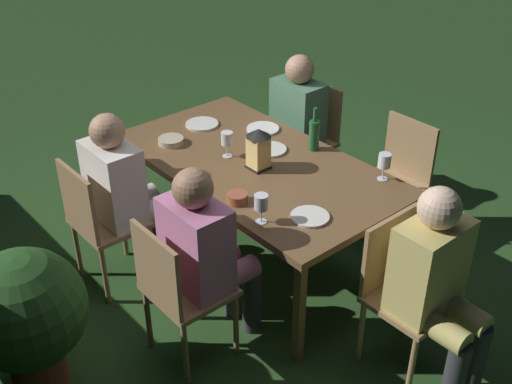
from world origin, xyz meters
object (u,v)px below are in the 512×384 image
(chair_side_right_b, at_px, (99,220))
(plate_c, at_px, (269,149))
(dining_table, at_px, (256,169))
(wine_glass_c, at_px, (227,140))
(wine_glass_a, at_px, (261,203))
(bowl_olives, at_px, (237,198))
(chair_side_right_a, at_px, (178,288))
(wine_glass_b, at_px, (384,162))
(person_in_cream, at_px, (124,188))
(potted_plant_corner, at_px, (26,314))
(plate_b, at_px, (263,129))
(green_bottle_on_table, at_px, (314,134))
(plate_a, at_px, (202,124))
(person_in_pink, at_px, (207,250))
(bowl_bread, at_px, (171,141))
(chair_head_near, at_px, (403,287))
(chair_side_left_b, at_px, (309,134))
(lantern_centerpiece, at_px, (258,147))
(person_in_green, at_px, (291,124))
(chair_side_left_a, at_px, (396,176))
(person_in_mustard, at_px, (438,282))
(plate_d, at_px, (310,217))

(chair_side_right_b, relative_size, plate_c, 3.93)
(dining_table, relative_size, wine_glass_c, 11.12)
(wine_glass_a, distance_m, bowl_olives, 0.25)
(chair_side_right_b, bearing_deg, bowl_olives, -144.19)
(chair_side_right_a, distance_m, wine_glass_b, 1.41)
(person_in_cream, relative_size, potted_plant_corner, 1.38)
(plate_b, bearing_deg, dining_table, 133.49)
(dining_table, bearing_deg, bowl_olives, 126.93)
(green_bottle_on_table, height_order, plate_a, green_bottle_on_table)
(chair_side_right_b, height_order, green_bottle_on_table, green_bottle_on_table)
(dining_table, height_order, green_bottle_on_table, green_bottle_on_table)
(person_in_cream, bearing_deg, wine_glass_a, -162.98)
(person_in_pink, distance_m, plate_a, 1.33)
(bowl_bread, xyz_separation_m, potted_plant_corner, (-0.65, 1.33, -0.28))
(bowl_olives, bearing_deg, chair_head_near, -156.56)
(person_in_cream, bearing_deg, person_in_pink, 180.00)
(plate_b, height_order, bowl_olives, bowl_olives)
(chair_side_left_b, bearing_deg, wine_glass_a, 125.77)
(chair_side_right_a, distance_m, potted_plant_corner, 0.77)
(lantern_centerpiece, bearing_deg, bowl_bread, 19.80)
(person_in_green, bearing_deg, bowl_bread, 82.33)
(chair_head_near, relative_size, person_in_pink, 0.76)
(bowl_bread, bearing_deg, chair_side_left_a, -129.89)
(chair_side_left_b, relative_size, potted_plant_corner, 1.05)
(person_in_mustard, xyz_separation_m, wine_glass_b, (0.73, -0.43, 0.22))
(chair_side_left_b, distance_m, plate_b, 0.64)
(person_in_mustard, distance_m, wine_glass_b, 0.88)
(wine_glass_a, bearing_deg, person_in_green, -49.78)
(chair_side_left_b, xyz_separation_m, plate_d, (-1.09, 1.09, 0.26))
(person_in_pink, xyz_separation_m, lantern_centerpiece, (0.35, -0.67, 0.25))
(person_in_green, xyz_separation_m, plate_a, (0.23, 0.65, 0.11))
(person_in_cream, height_order, chair_side_left_b, person_in_cream)
(person_in_mustard, bearing_deg, wine_glass_b, -30.84)
(wine_glass_c, bearing_deg, person_in_pink, 134.01)
(chair_side_right_b, relative_size, chair_side_left_a, 1.00)
(plate_b, distance_m, bowl_olives, 0.95)
(person_in_green, distance_m, plate_b, 0.40)
(chair_side_right_b, relative_size, person_in_green, 0.76)
(wine_glass_c, relative_size, plate_d, 0.79)
(wine_glass_b, xyz_separation_m, bowl_bread, (1.21, 0.70, -0.10))
(chair_side_right_b, xyz_separation_m, person_in_cream, (-0.00, -0.20, 0.15))
(lantern_centerpiece, bearing_deg, plate_b, -44.13)
(person_in_pink, bearing_deg, potted_plant_corner, 69.87)
(bowl_olives, bearing_deg, chair_side_left_a, -95.78)
(dining_table, bearing_deg, wine_glass_b, -146.48)
(chair_side_left_a, relative_size, wine_glass_b, 5.15)
(person_in_mustard, height_order, plate_c, person_in_mustard)
(person_in_pink, xyz_separation_m, plate_a, (1.07, -0.77, 0.11))
(chair_side_right_b, xyz_separation_m, chair_side_left_a, (-0.85, -1.81, 0.00))
(green_bottle_on_table, bearing_deg, bowl_olives, 102.77)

